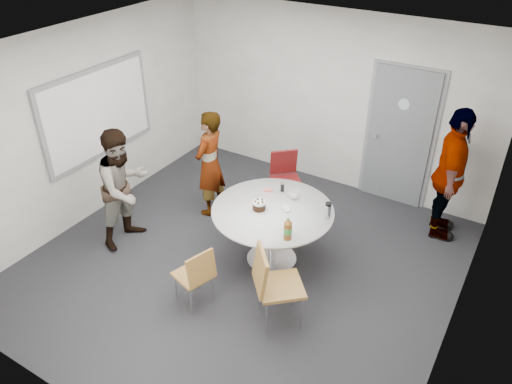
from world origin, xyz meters
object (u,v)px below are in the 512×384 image
Objects in this scene: door at (399,138)px; chair_near_left at (197,273)px; chair_far at (285,174)px; whiteboard at (98,113)px; table at (274,217)px; person_left at (124,187)px; person_right at (450,175)px; chair_near_right at (272,280)px; person_main at (210,164)px.

door reaches higher than chair_near_left.
chair_near_left is 2.36m from chair_far.
chair_far is (2.26, 1.27, -0.92)m from whiteboard.
door reaches higher than table.
chair_far is (-0.16, 2.35, 0.06)m from chair_near_left.
chair_far is at bearing -33.66° from person_left.
table is at bearing 123.91° from person_right.
chair_near_left is 0.48× the size of person_left.
table reaches higher than chair_near_right.
chair_near_right reaches higher than chair_far.
person_right reaches higher than table.
person_left is at bearing -133.70° from door.
whiteboard is at bearing -147.34° from door.
chair_near_right is at bearing -58.79° from chair_near_left.
table is 1.91× the size of chair_near_left.
chair_far is at bearing 111.99° from table.
chair_near_left is 1.97m from person_main.
person_main is at bearing -141.69° from door.
table is at bearing 64.10° from person_main.
door is 1.12× the size of whiteboard.
chair_near_left is 0.80× the size of chair_near_right.
person_main is (-1.34, 0.54, 0.11)m from table.
whiteboard is 2.86m from table.
person_right is at bearing -17.93° from chair_near_left.
person_main is (-2.14, -1.69, -0.24)m from door.
door is 1.36× the size of person_main.
chair_far is (-1.30, -1.01, -0.50)m from door.
table reaches higher than chair_near_left.
whiteboard is at bearing -146.69° from chair_near_right.
person_right is (1.66, 1.70, 0.25)m from table.
person_main is 3.21m from person_right.
table is (-0.81, -2.23, -0.36)m from door.
table is at bearing 1.08° from whiteboard.
door is at bearing 32.66° from whiteboard.
door is 1.72m from chair_far.
person_left is 4.21m from person_right.
door is 2.71× the size of chair_near_left.
chair_near_right is 2.36m from chair_far.
chair_near_right is 0.60× the size of person_left.
person_left reaches higher than chair_near_right.
chair_near_right is at bearing -15.01° from whiteboard.
chair_near_left is (2.42, -1.08, -0.98)m from whiteboard.
table is 1.05m from chair_near_right.
door is at bearing 70.14° from table.
person_left is (-1.55, 0.55, 0.34)m from chair_near_left.
door is 2.17× the size of chair_near_right.
person_left is (0.87, -0.53, -0.64)m from whiteboard.
door is 3.90m from person_left.
person_main is at bearing -21.95° from person_left.
person_right is (4.41, 1.75, -0.53)m from whiteboard.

